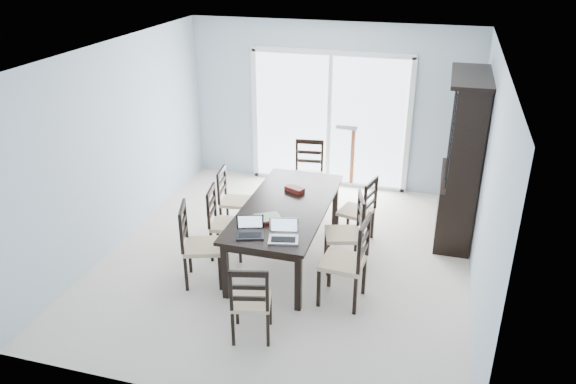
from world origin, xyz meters
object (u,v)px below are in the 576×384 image
at_px(cell_phone, 275,236).
at_px(chair_end_far, 309,166).
at_px(china_hutch, 462,161).
at_px(chair_right_far, 363,204).
at_px(dining_table, 286,211).
at_px(laptop_dark, 250,232).
at_px(laptop_silver, 283,236).
at_px(game_box, 295,189).
at_px(hot_tub, 315,134).
at_px(chair_left_far, 229,193).
at_px(chair_right_mid, 351,225).
at_px(chair_left_mid, 220,215).
at_px(chair_end_near, 250,295).
at_px(chair_left_near, 194,236).
at_px(chair_right_near, 353,252).

bearing_deg(cell_phone, chair_end_far, 104.39).
bearing_deg(china_hutch, chair_right_far, -153.67).
xyz_separation_m(dining_table, laptop_dark, (-0.17, -0.85, 0.13)).
bearing_deg(laptop_silver, laptop_dark, 167.49).
relative_size(game_box, hot_tub, 0.12).
height_order(chair_left_far, chair_right_mid, chair_right_mid).
distance_m(laptop_silver, cell_phone, 0.14).
bearing_deg(game_box, chair_left_mid, -146.81).
bearing_deg(laptop_dark, chair_left_mid, 114.00).
bearing_deg(chair_end_near, china_hutch, 42.37).
relative_size(china_hutch, hot_tub, 1.03).
xyz_separation_m(chair_left_mid, chair_right_mid, (1.63, 0.15, 0.02)).
xyz_separation_m(chair_end_far, hot_tub, (-0.31, 1.73, -0.09)).
distance_m(dining_table, china_hutch, 2.41).
height_order(chair_left_near, chair_right_mid, chair_left_near).
bearing_deg(hot_tub, cell_phone, -82.70).
bearing_deg(chair_right_near, laptop_dark, 102.08).
relative_size(china_hutch, game_box, 8.91).
distance_m(chair_end_near, laptop_silver, 0.83).
xyz_separation_m(chair_right_mid, laptop_dark, (-0.97, -0.87, 0.21)).
bearing_deg(chair_right_near, chair_end_far, 29.01).
bearing_deg(chair_end_far, chair_left_mid, 61.80).
bearing_deg(chair_end_far, cell_phone, 88.16).
height_order(laptop_silver, cell_phone, laptop_silver).
distance_m(laptop_dark, game_box, 1.27).
bearing_deg(dining_table, laptop_dark, -101.29).
height_order(china_hutch, game_box, china_hutch).
bearing_deg(chair_right_far, chair_right_mid, -169.17).
bearing_deg(game_box, china_hutch, 22.55).
bearing_deg(chair_right_near, game_box, 45.16).
bearing_deg(chair_right_mid, chair_end_near, 140.10).
relative_size(china_hutch, chair_end_near, 2.15).
height_order(chair_left_near, chair_left_mid, chair_left_near).
xyz_separation_m(chair_left_near, chair_right_far, (1.72, 1.45, -0.04)).
height_order(china_hutch, laptop_dark, china_hutch).
distance_m(chair_left_mid, cell_phone, 1.15).
bearing_deg(chair_end_far, laptop_silver, 90.51).
bearing_deg(chair_right_near, chair_left_near, 97.26).
bearing_deg(china_hutch, game_box, -157.45).
height_order(chair_right_far, chair_end_far, chair_end_far).
bearing_deg(china_hutch, cell_phone, -133.47).
relative_size(chair_left_near, chair_end_far, 1.01).
distance_m(dining_table, chair_right_mid, 0.81).
relative_size(chair_right_near, chair_end_far, 1.06).
bearing_deg(chair_left_far, chair_left_mid, 5.73).
distance_m(chair_left_near, chair_left_far, 1.36).
xyz_separation_m(chair_left_far, laptop_dark, (0.81, -1.42, 0.26)).
xyz_separation_m(chair_left_near, cell_phone, (0.97, 0.00, 0.15)).
xyz_separation_m(chair_right_mid, game_box, (-0.81, 0.39, 0.19)).
distance_m(dining_table, chair_end_near, 1.63).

